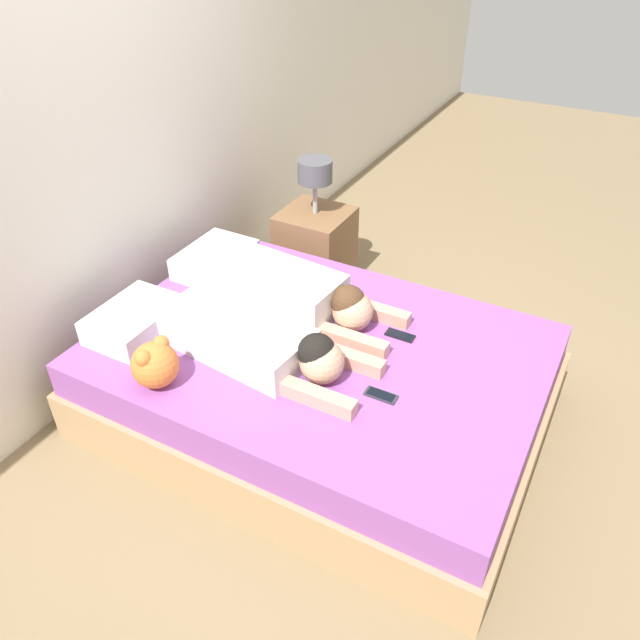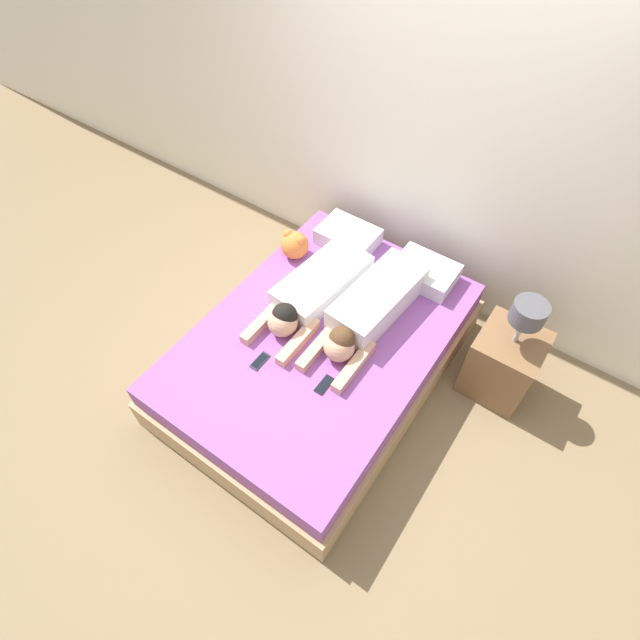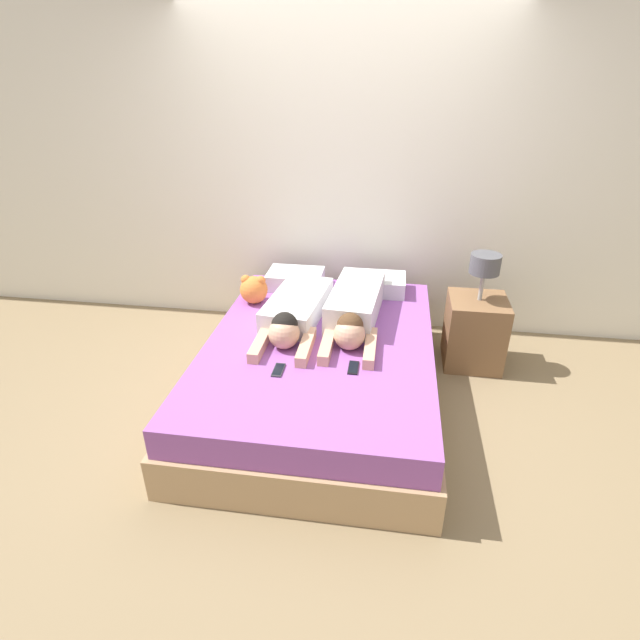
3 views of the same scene
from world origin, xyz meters
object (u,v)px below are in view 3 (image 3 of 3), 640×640
(person_right, at_px, (354,309))
(person_left, at_px, (294,313))
(pillow_head_left, at_px, (295,279))
(cell_phone_right, at_px, (353,368))
(cell_phone_left, at_px, (278,370))
(bed, at_px, (320,369))
(pillow_head_right, at_px, (377,284))
(nightstand, at_px, (475,328))
(plush_toy, at_px, (254,289))

(person_right, bearing_deg, person_left, -168.98)
(pillow_head_left, relative_size, cell_phone_right, 3.06)
(person_left, distance_m, cell_phone_left, 0.62)
(pillow_head_left, xyz_separation_m, person_left, (0.12, -0.66, 0.02))
(cell_phone_left, bearing_deg, bed, 64.88)
(pillow_head_right, height_order, cell_phone_left, pillow_head_right)
(bed, relative_size, pillow_head_right, 4.86)
(bed, height_order, cell_phone_left, cell_phone_left)
(person_left, height_order, cell_phone_left, person_left)
(nightstand, bearing_deg, plush_toy, -175.80)
(person_left, height_order, cell_phone_right, person_left)
(bed, distance_m, cell_phone_left, 0.51)
(cell_phone_right, bearing_deg, plush_toy, 135.60)
(pillow_head_left, distance_m, pillow_head_right, 0.67)
(person_left, relative_size, nightstand, 1.22)
(bed, height_order, cell_phone_right, cell_phone_right)
(pillow_head_right, relative_size, cell_phone_right, 3.06)
(bed, relative_size, pillow_head_left, 4.86)
(pillow_head_right, relative_size, plush_toy, 2.00)
(plush_toy, relative_size, nightstand, 0.25)
(bed, distance_m, pillow_head_left, 0.97)
(pillow_head_left, distance_m, person_right, 0.79)
(pillow_head_right, bearing_deg, nightstand, -16.55)
(person_right, relative_size, plush_toy, 5.07)
(bed, height_order, person_left, person_left)
(bed, relative_size, cell_phone_left, 14.89)
(cell_phone_left, bearing_deg, plush_toy, 113.44)
(pillow_head_left, bearing_deg, person_left, -79.68)
(person_left, xyz_separation_m, nightstand, (1.31, 0.43, -0.24))
(person_right, bearing_deg, pillow_head_left, 133.01)
(pillow_head_left, height_order, nightstand, nightstand)
(person_left, bearing_deg, pillow_head_left, 100.32)
(cell_phone_left, relative_size, cell_phone_right, 1.00)
(nightstand, bearing_deg, bed, -150.17)
(bed, bearing_deg, pillow_head_right, 68.74)
(person_right, bearing_deg, nightstand, 21.09)
(person_left, relative_size, cell_phone_right, 7.52)
(person_left, height_order, person_right, same)
(cell_phone_right, bearing_deg, person_right, 94.74)
(person_left, distance_m, plush_toy, 0.48)
(person_left, relative_size, person_right, 0.97)
(person_right, height_order, cell_phone_right, person_right)
(pillow_head_right, relative_size, nightstand, 0.50)
(cell_phone_left, distance_m, plush_toy, 1.00)
(pillow_head_left, distance_m, person_left, 0.67)
(pillow_head_right, distance_m, nightstand, 0.83)
(bed, height_order, person_right, person_right)
(cell_phone_left, xyz_separation_m, plush_toy, (-0.40, 0.91, 0.11))
(bed, bearing_deg, person_left, 136.56)
(person_right, distance_m, plush_toy, 0.82)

